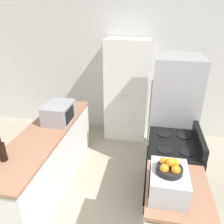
# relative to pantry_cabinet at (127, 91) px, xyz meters

# --- Properties ---
(wall_back) EXTENTS (7.00, 0.06, 2.60)m
(wall_back) POSITION_rel_pantry_cabinet_xyz_m (-0.07, 0.29, 0.31)
(wall_back) COLOR silver
(wall_back) RESTS_ON ground_plane
(counter_left) EXTENTS (0.60, 2.30, 0.89)m
(counter_left) POSITION_rel_pantry_cabinet_xyz_m (-0.94, -1.61, -0.56)
(counter_left) COLOR silver
(counter_left) RESTS_ON ground_plane
(counter_right) EXTENTS (0.60, 0.77, 0.89)m
(counter_right) POSITION_rel_pantry_cabinet_xyz_m (0.80, -2.37, -0.56)
(counter_right) COLOR silver
(counter_right) RESTS_ON ground_plane
(pantry_cabinet) EXTENTS (0.82, 0.51, 1.97)m
(pantry_cabinet) POSITION_rel_pantry_cabinet_xyz_m (0.00, 0.00, 0.00)
(pantry_cabinet) COLOR white
(pantry_cabinet) RESTS_ON ground_plane
(stove) EXTENTS (0.66, 0.78, 1.05)m
(stove) POSITION_rel_pantry_cabinet_xyz_m (0.82, -1.58, -0.53)
(stove) COLOR black
(stove) RESTS_ON ground_plane
(refrigerator) EXTENTS (0.71, 0.73, 1.84)m
(refrigerator) POSITION_rel_pantry_cabinet_xyz_m (0.84, -0.78, -0.07)
(refrigerator) COLOR #A3A3A8
(refrigerator) RESTS_ON ground_plane
(microwave) EXTENTS (0.38, 0.50, 0.28)m
(microwave) POSITION_rel_pantry_cabinet_xyz_m (-0.86, -1.28, 0.05)
(microwave) COLOR #939399
(microwave) RESTS_ON counter_left
(wine_bottle) EXTENTS (0.08, 0.08, 0.30)m
(wine_bottle) POSITION_rel_pantry_cabinet_xyz_m (-1.08, -2.30, 0.02)
(wine_bottle) COLOR black
(wine_bottle) RESTS_ON counter_left
(toaster_oven) EXTENTS (0.34, 0.42, 0.24)m
(toaster_oven) POSITION_rel_pantry_cabinet_xyz_m (0.69, -2.45, 0.03)
(toaster_oven) COLOR #B2B2B7
(toaster_oven) RESTS_ON counter_right
(fruit_bowl) EXTENTS (0.23, 0.23, 0.14)m
(fruit_bowl) POSITION_rel_pantry_cabinet_xyz_m (0.68, -2.45, 0.20)
(fruit_bowl) COLOR black
(fruit_bowl) RESTS_ON toaster_oven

